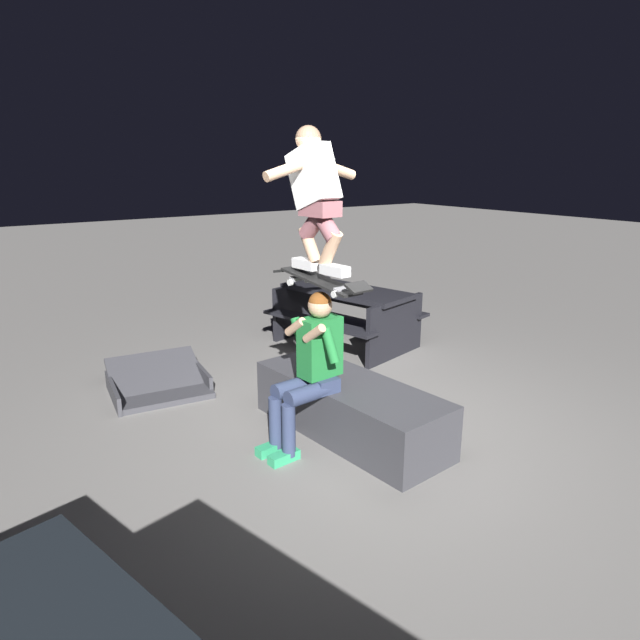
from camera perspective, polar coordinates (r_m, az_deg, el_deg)
The scene contains 7 objects.
ground_plane at distance 5.16m, azimuth 4.62°, elevation -11.02°, with size 40.00×40.00×0.00m, color slate.
ledge_box_main at distance 4.99m, azimuth 3.03°, elevation -8.89°, with size 1.88×0.68×0.48m, color #38383D.
person_sitting_on_ledge at distance 4.60m, azimuth -1.02°, elevation -4.44°, with size 0.60×0.77×1.32m.
skateboard at distance 4.52m, azimuth -0.00°, elevation 4.00°, with size 1.03×0.29×0.14m.
skater_airborne at distance 4.48m, azimuth -0.48°, elevation 12.76°, with size 0.63×0.89×1.12m.
kicker_ramp at distance 6.16m, azimuth -16.04°, elevation -6.36°, with size 1.05×1.08×0.39m.
picnic_table_back at distance 7.27m, azimuth 2.65°, elevation 1.29°, with size 1.96×1.70×0.75m.
Camera 1 is at (-3.53, 2.96, 2.33)m, focal length 31.53 mm.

